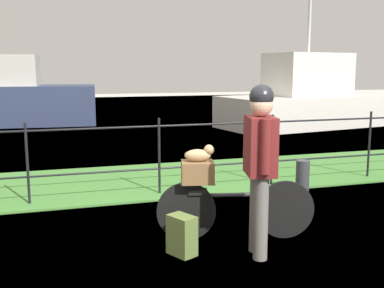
# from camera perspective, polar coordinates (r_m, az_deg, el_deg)

# --- Properties ---
(ground_plane) EXTENTS (60.00, 60.00, 0.00)m
(ground_plane) POSITION_cam_1_polar(r_m,az_deg,el_deg) (4.66, 2.64, -13.75)
(ground_plane) COLOR beige
(grass_strip) EXTENTS (27.00, 2.40, 0.03)m
(grass_strip) POSITION_cam_1_polar(r_m,az_deg,el_deg) (7.60, -5.54, -4.49)
(grass_strip) COLOR #478438
(grass_strip) RESTS_ON ground
(harbor_water) EXTENTS (30.00, 30.00, 0.00)m
(harbor_water) POSITION_cam_1_polar(r_m,az_deg,el_deg) (15.49, -11.55, 2.39)
(harbor_water) COLOR #426684
(harbor_water) RESTS_ON ground
(iron_fence) EXTENTS (18.04, 0.04, 1.13)m
(iron_fence) POSITION_cam_1_polar(r_m,az_deg,el_deg) (6.63, -4.10, -0.87)
(iron_fence) COLOR black
(iron_fence) RESTS_ON ground
(bicycle_main) EXTENTS (1.67, 0.44, 0.64)m
(bicycle_main) POSITION_cam_1_polar(r_m,az_deg,el_deg) (5.00, 5.26, -8.02)
(bicycle_main) COLOR black
(bicycle_main) RESTS_ON ground
(wooden_crate) EXTENTS (0.39, 0.35, 0.23)m
(wooden_crate) POSITION_cam_1_polar(r_m,az_deg,el_deg) (4.85, 0.70, -3.50)
(wooden_crate) COLOR brown
(wooden_crate) RESTS_ON bicycle_main
(terrier_dog) EXTENTS (0.32, 0.20, 0.18)m
(terrier_dog) POSITION_cam_1_polar(r_m,az_deg,el_deg) (4.81, 1.00, -1.28)
(terrier_dog) COLOR tan
(terrier_dog) RESTS_ON wooden_crate
(cyclist_person) EXTENTS (0.35, 0.53, 1.68)m
(cyclist_person) POSITION_cam_1_polar(r_m,az_deg,el_deg) (4.44, 8.46, -1.45)
(cyclist_person) COLOR slate
(cyclist_person) RESTS_ON ground
(backpack_on_paving) EXTENTS (0.29, 0.33, 0.40)m
(backpack_on_paving) POSITION_cam_1_polar(r_m,az_deg,el_deg) (4.62, -1.27, -11.27)
(backpack_on_paving) COLOR olive
(backpack_on_paving) RESTS_ON ground
(mooring_bollard) EXTENTS (0.20, 0.20, 0.49)m
(mooring_bollard) POSITION_cam_1_polar(r_m,az_deg,el_deg) (7.01, 13.57, -3.96)
(mooring_bollard) COLOR #38383D
(mooring_bollard) RESTS_ON ground
(moored_boat_near) EXTENTS (5.86, 3.21, 3.90)m
(moored_boat_near) POSITION_cam_1_polar(r_m,az_deg,el_deg) (15.10, 14.01, 5.28)
(moored_boat_near) COLOR silver
(moored_boat_near) RESTS_ON ground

